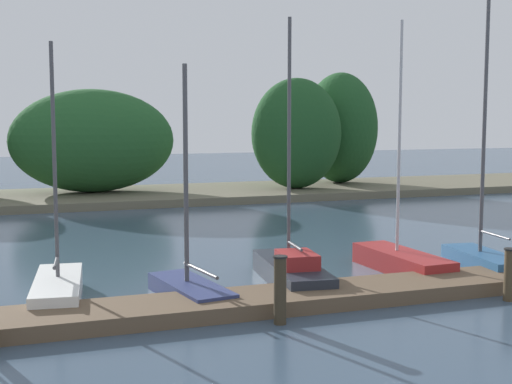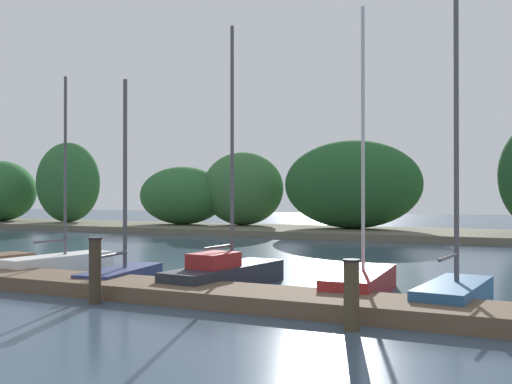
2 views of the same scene
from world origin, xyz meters
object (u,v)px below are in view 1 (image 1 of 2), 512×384
(sailboat_4, at_px, (58,287))
(sailboat_6, at_px, (290,269))
(mooring_piling_3, at_px, (280,290))
(sailboat_5, at_px, (188,285))
(sailboat_7, at_px, (399,259))
(sailboat_8, at_px, (481,256))
(mooring_piling_4, at_px, (510,274))

(sailboat_4, xyz_separation_m, sailboat_6, (5.96, -0.21, 0.05))
(mooring_piling_3, bearing_deg, sailboat_4, 140.86)
(sailboat_5, bearing_deg, sailboat_6, -87.09)
(sailboat_7, distance_m, sailboat_8, 2.39)
(sailboat_4, distance_m, sailboat_8, 11.77)
(sailboat_4, bearing_deg, sailboat_5, -98.47)
(sailboat_8, bearing_deg, sailboat_5, 98.28)
(sailboat_5, relative_size, sailboat_8, 0.71)
(sailboat_4, relative_size, mooring_piling_3, 4.16)
(sailboat_8, distance_m, mooring_piling_3, 7.97)
(sailboat_7, bearing_deg, sailboat_5, 96.32)
(sailboat_5, xyz_separation_m, sailboat_8, (8.74, 0.23, 0.11))
(sailboat_5, height_order, mooring_piling_4, sailboat_5)
(mooring_piling_4, bearing_deg, sailboat_5, 159.11)
(sailboat_5, height_order, sailboat_7, sailboat_7)
(mooring_piling_4, bearing_deg, sailboat_8, 63.84)
(sailboat_6, distance_m, mooring_piling_4, 5.50)
(sailboat_7, bearing_deg, sailboat_6, 93.61)
(sailboat_6, relative_size, mooring_piling_4, 5.46)
(sailboat_4, height_order, sailboat_8, sailboat_8)
(sailboat_5, bearing_deg, mooring_piling_4, -120.02)
(sailboat_4, distance_m, sailboat_6, 5.97)
(sailboat_5, distance_m, sailboat_8, 8.74)
(mooring_piling_3, relative_size, mooring_piling_4, 1.16)
(sailboat_7, xyz_separation_m, sailboat_8, (2.26, -0.78, 0.09))
(sailboat_4, relative_size, sailboat_8, 0.77)
(sailboat_4, xyz_separation_m, sailboat_8, (11.75, -0.60, 0.09))
(sailboat_8, distance_m, mooring_piling_4, 3.35)
(sailboat_6, distance_m, mooring_piling_3, 3.72)
(sailboat_4, xyz_separation_m, sailboat_5, (3.02, -0.83, -0.02))
(sailboat_5, xyz_separation_m, sailboat_7, (6.48, 1.01, 0.02))
(sailboat_4, relative_size, sailboat_7, 0.87)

